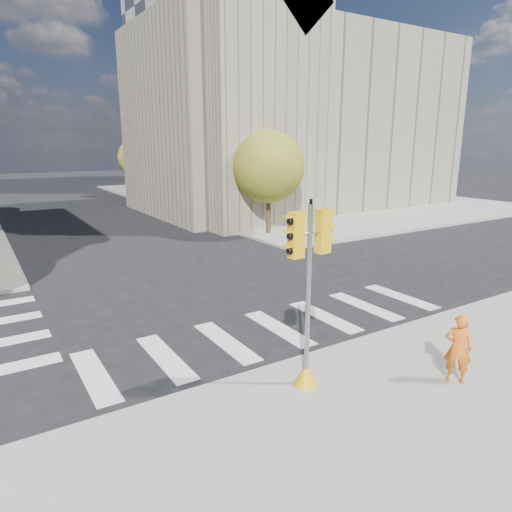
{
  "coord_description": "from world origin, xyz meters",
  "views": [
    {
      "loc": [
        -7.48,
        -12.49,
        5.47
      ],
      "look_at": [
        -0.34,
        -1.11,
        2.1
      ],
      "focal_mm": 32.0,
      "sensor_mm": 36.0,
      "label": 1
    }
  ],
  "objects": [
    {
      "name": "lamp_near",
      "position": [
        8.0,
        14.0,
        4.58
      ],
      "size": [
        0.35,
        0.18,
        8.11
      ],
      "color": "black",
      "rests_on": "sidewalk_far_right"
    },
    {
      "name": "photographer",
      "position": [
        1.4,
        -6.9,
        0.96
      ],
      "size": [
        0.66,
        0.7,
        1.61
      ],
      "primitive_type": "imported",
      "rotation": [
        0.0,
        0.0,
        2.23
      ],
      "color": "orange",
      "rests_on": "sidewalk_near"
    },
    {
      "name": "tree_re_near",
      "position": [
        7.5,
        10.0,
        4.05
      ],
      "size": [
        4.2,
        4.2,
        6.16
      ],
      "color": "#382616",
      "rests_on": "ground"
    },
    {
      "name": "ground",
      "position": [
        0.0,
        0.0,
        0.0
      ],
      "size": [
        160.0,
        160.0,
        0.0
      ],
      "primitive_type": "plane",
      "color": "black",
      "rests_on": "ground"
    },
    {
      "name": "office_tower",
      "position": [
        22.0,
        42.0,
        15.0
      ],
      "size": [
        20.0,
        18.0,
        30.0
      ],
      "primitive_type": "cube",
      "color": "#9EA0A3",
      "rests_on": "ground"
    },
    {
      "name": "tree_re_mid",
      "position": [
        7.5,
        22.0,
        4.35
      ],
      "size": [
        4.6,
        4.6,
        6.66
      ],
      "color": "#382616",
      "rests_on": "ground"
    },
    {
      "name": "traffic_signal",
      "position": [
        -1.59,
        -5.22,
        1.91
      ],
      "size": [
        1.07,
        0.56,
        4.19
      ],
      "rotation": [
        0.0,
        0.0,
        0.07
      ],
      "color": "#DEA40B",
      "rests_on": "sidewalk_near"
    },
    {
      "name": "civic_building",
      "position": [
        15.59,
        19.12,
        7.26
      ],
      "size": [
        26.0,
        16.0,
        19.39
      ],
      "color": "gray",
      "rests_on": "ground"
    },
    {
      "name": "tree_re_far",
      "position": [
        7.5,
        34.0,
        3.87
      ],
      "size": [
        4.0,
        4.0,
        5.88
      ],
      "color": "#382616",
      "rests_on": "ground"
    },
    {
      "name": "lamp_far",
      "position": [
        8.0,
        28.0,
        4.58
      ],
      "size": [
        0.35,
        0.18,
        8.11
      ],
      "color": "black",
      "rests_on": "sidewalk_far_right"
    },
    {
      "name": "sidewalk_far_right",
      "position": [
        20.0,
        26.0,
        0.07
      ],
      "size": [
        28.0,
        40.0,
        0.15
      ],
      "primitive_type": "cube",
      "color": "gray",
      "rests_on": "ground"
    }
  ]
}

